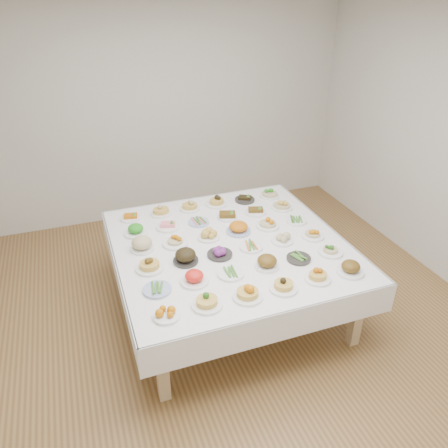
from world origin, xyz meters
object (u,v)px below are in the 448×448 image
object	(u,v)px
dish_18	(142,244)
dish_35	(270,192)
dish_0	(166,313)
display_table	(229,249)

from	to	relation	value
dish_18	dish_35	distance (m)	1.70
dish_0	dish_18	size ratio (longest dim) A/B	0.94
dish_0	dish_35	distance (m)	2.26
dish_0	dish_18	xyz separation A→B (m)	(0.01, 0.98, 0.02)
display_table	dish_35	world-z (taller)	dish_35
display_table	dish_18	xyz separation A→B (m)	(-0.79, 0.17, 0.13)
display_table	dish_35	xyz separation A→B (m)	(0.79, 0.79, 0.13)
display_table	dish_18	distance (m)	0.82
dish_0	display_table	bearing A→B (deg)	45.27
dish_18	display_table	bearing A→B (deg)	-11.99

